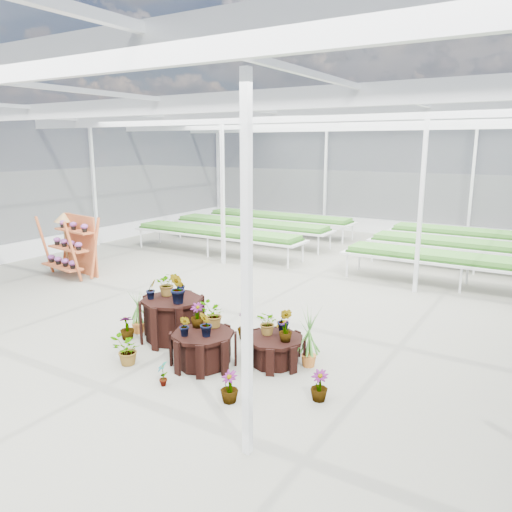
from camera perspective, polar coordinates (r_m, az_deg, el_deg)
The scene contains 10 objects.
ground_plane at distance 11.10m, azimuth -2.96°, elevation -6.88°, with size 24.00×24.00×0.00m, color gray.
greenhouse_shell at distance 10.57m, azimuth -3.10°, elevation 4.70°, with size 18.00×24.00×4.50m, color white, non-canonical shape.
steel_frame at distance 10.57m, azimuth -3.10°, elevation 4.70°, with size 18.00×24.00×4.50m, color silver, non-canonical shape.
nursery_benches at distance 17.21m, azimuth 10.71°, elevation 1.42°, with size 16.00×7.00×0.84m, color silver, non-canonical shape.
plinth_tall at distance 9.82m, azimuth -9.52°, elevation -7.14°, with size 1.21×1.21×0.83m, color black.
plinth_mid at distance 8.72m, azimuth -6.04°, elevation -10.50°, with size 1.11×1.11×0.58m, color black.
plinth_low at distance 8.77m, azimuth 2.10°, elevation -10.70°, with size 1.04×1.04×0.47m, color black.
shelf_rack at distance 15.14m, azimuth -20.55°, elevation 1.02°, with size 1.64×0.87×1.73m, color #AF522A, non-canonical shape.
bird_table at distance 15.91m, azimuth -20.91°, elevation 1.55°, with size 0.42×0.42×1.75m, color #B0854C, non-canonical shape.
nursery_plants at distance 9.09m, azimuth -5.42°, elevation -7.62°, with size 4.57×2.59×1.43m.
Camera 1 is at (5.95, -8.61, 3.71)m, focal length 35.00 mm.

